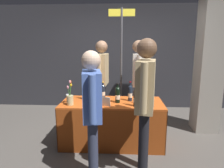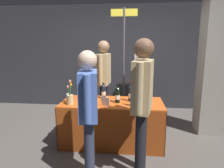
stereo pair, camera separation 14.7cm
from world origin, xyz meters
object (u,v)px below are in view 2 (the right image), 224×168
at_px(display_bottle_0, 149,93).
at_px(booth_signpost, 124,56).
at_px(featured_wine_bottle, 117,95).
at_px(taster_foreground_right, 89,105).
at_px(tasting_table, 112,114).
at_px(vendor_presenter, 104,75).
at_px(flower_vase, 70,98).
at_px(concrete_pillar, 215,37).
at_px(wine_glass_near_vendor, 68,96).

height_order(display_bottle_0, booth_signpost, booth_signpost).
height_order(featured_wine_bottle, taster_foreground_right, taster_foreground_right).
bearing_deg(featured_wine_bottle, tasting_table, 159.25).
bearing_deg(tasting_table, vendor_presenter, 107.76).
xyz_separation_m(display_bottle_0, flower_vase, (-1.27, -0.39, -0.02)).
relative_size(featured_wine_bottle, flower_vase, 0.82).
height_order(concrete_pillar, vendor_presenter, concrete_pillar).
bearing_deg(wine_glass_near_vendor, flower_vase, -62.54).
relative_size(wine_glass_near_vendor, booth_signpost, 0.06).
bearing_deg(tasting_table, taster_foreground_right, -101.31).
relative_size(featured_wine_bottle, vendor_presenter, 0.19).
bearing_deg(concrete_pillar, booth_signpost, 165.26).
bearing_deg(tasting_table, featured_wine_bottle, -20.75).
relative_size(tasting_table, taster_foreground_right, 1.04).
bearing_deg(flower_vase, tasting_table, 17.31).
bearing_deg(taster_foreground_right, booth_signpost, -19.46).
bearing_deg(wine_glass_near_vendor, featured_wine_bottle, 2.02).
bearing_deg(taster_foreground_right, display_bottle_0, -45.95).
xyz_separation_m(flower_vase, booth_signpost, (0.79, 1.27, 0.59)).
bearing_deg(tasting_table, wine_glass_near_vendor, -174.94).
height_order(wine_glass_near_vendor, flower_vase, flower_vase).
height_order(display_bottle_0, taster_foreground_right, taster_foreground_right).
relative_size(concrete_pillar, wine_glass_near_vendor, 26.82).
bearing_deg(booth_signpost, concrete_pillar, -14.74).
relative_size(featured_wine_bottle, booth_signpost, 0.13).
distance_m(wine_glass_near_vendor, flower_vase, 0.16).
height_order(wine_glass_near_vendor, booth_signpost, booth_signpost).
xyz_separation_m(concrete_pillar, display_bottle_0, (-1.16, -0.45, -0.94)).
distance_m(display_bottle_0, taster_foreground_right, 1.39).
relative_size(concrete_pillar, display_bottle_0, 12.35).
relative_size(featured_wine_bottle, wine_glass_near_vendor, 2.40).
distance_m(featured_wine_bottle, booth_signpost, 1.24).
bearing_deg(flower_vase, taster_foreground_right, -57.87).
xyz_separation_m(featured_wine_bottle, display_bottle_0, (0.53, 0.22, -0.01)).
distance_m(wine_glass_near_vendor, taster_foreground_right, 1.03).
height_order(tasting_table, flower_vase, flower_vase).
bearing_deg(booth_signpost, tasting_table, -97.53).
distance_m(concrete_pillar, booth_signpost, 1.74).
distance_m(featured_wine_bottle, flower_vase, 0.76).
bearing_deg(display_bottle_0, vendor_presenter, 146.45).
bearing_deg(display_bottle_0, wine_glass_near_vendor, -169.41).
distance_m(flower_vase, booth_signpost, 1.61).
distance_m(tasting_table, vendor_presenter, 0.97).
bearing_deg(display_bottle_0, concrete_pillar, 21.19).
relative_size(display_bottle_0, booth_signpost, 0.12).
bearing_deg(booth_signpost, featured_wine_bottle, -92.55).
relative_size(flower_vase, booth_signpost, 0.16).
relative_size(flower_vase, vendor_presenter, 0.23).
bearing_deg(vendor_presenter, concrete_pillar, 91.10).
relative_size(featured_wine_bottle, taster_foreground_right, 0.20).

